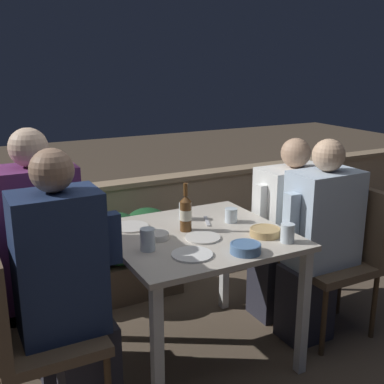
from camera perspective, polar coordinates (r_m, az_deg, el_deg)
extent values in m
plane|color=brown|center=(3.00, 0.64, -18.61)|extent=(16.00, 16.00, 0.00)
cube|color=tan|center=(4.03, -8.99, -4.17)|extent=(9.00, 0.14, 0.68)
cube|color=#9E8466|center=(3.92, -9.21, 0.82)|extent=(9.00, 0.18, 0.04)
cube|color=#BCB2A3|center=(2.66, 0.69, -5.24)|extent=(0.96, 0.91, 0.03)
cube|color=silver|center=(2.34, -4.13, -18.86)|extent=(0.05, 0.05, 0.73)
cube|color=silver|center=(2.74, 13.03, -13.73)|extent=(0.05, 0.05, 0.73)
cube|color=silver|center=(3.01, -10.47, -10.83)|extent=(0.05, 0.05, 0.73)
cube|color=silver|center=(3.33, 3.88, -7.92)|extent=(0.05, 0.05, 0.73)
cube|color=brown|center=(3.61, -8.61, -10.04)|extent=(0.87, 0.36, 0.28)
ellipsoid|color=#194723|center=(3.43, -12.62, -6.08)|extent=(0.39, 0.47, 0.37)
ellipsoid|color=#194723|center=(3.49, -8.81, -5.48)|extent=(0.39, 0.47, 0.37)
ellipsoid|color=#194723|center=(3.57, -5.16, -4.88)|extent=(0.39, 0.47, 0.37)
cube|color=brown|center=(2.39, -16.55, -16.34)|extent=(0.47, 0.47, 0.05)
cylinder|color=#47321E|center=(2.67, -21.60, -19.21)|extent=(0.03, 0.03, 0.43)
cylinder|color=#47321E|center=(2.72, -12.65, -17.73)|extent=(0.03, 0.03, 0.43)
cube|color=#282833|center=(2.53, -12.16, -19.75)|extent=(0.27, 0.23, 0.48)
cube|color=navy|center=(2.24, -15.48, -8.23)|extent=(0.38, 0.26, 0.66)
cube|color=navy|center=(2.26, -9.42, -5.38)|extent=(0.07, 0.07, 0.24)
sphere|color=#99755B|center=(2.11, -16.30, 2.47)|extent=(0.19, 0.19, 0.19)
cube|color=brown|center=(2.69, -18.79, -12.67)|extent=(0.47, 0.47, 0.05)
cylinder|color=#47321E|center=(2.67, -13.04, -18.40)|extent=(0.03, 0.03, 0.43)
cylinder|color=#47321E|center=(3.01, -15.12, -14.35)|extent=(0.03, 0.03, 0.43)
cube|color=#282833|center=(2.82, -14.87, -15.94)|extent=(0.30, 0.23, 0.48)
cube|color=#6B2D66|center=(2.55, -17.97, -4.90)|extent=(0.42, 0.26, 0.71)
cube|color=#6B2D66|center=(2.57, -12.66, -2.35)|extent=(0.07, 0.07, 0.24)
sphere|color=beige|center=(2.44, -18.84, 5.03)|extent=(0.19, 0.19, 0.19)
cube|color=brown|center=(3.13, 15.88, -8.32)|extent=(0.47, 0.47, 0.05)
cube|color=brown|center=(3.19, 18.96, -3.29)|extent=(0.06, 0.47, 0.46)
cylinder|color=#47321E|center=(2.98, 15.34, -14.68)|extent=(0.03, 0.03, 0.43)
cylinder|color=#47321E|center=(3.25, 20.76, -12.55)|extent=(0.03, 0.03, 0.43)
cylinder|color=#47321E|center=(3.25, 10.39, -11.71)|extent=(0.03, 0.03, 0.43)
cylinder|color=#47321E|center=(3.49, 15.76, -10.04)|extent=(0.03, 0.03, 0.43)
cube|color=#282833|center=(3.12, 13.25, -12.58)|extent=(0.29, 0.23, 0.48)
cube|color=silver|center=(2.98, 15.34, -3.06)|extent=(0.42, 0.26, 0.58)
cube|color=silver|center=(2.80, 11.67, -2.51)|extent=(0.07, 0.07, 0.24)
sphere|color=tan|center=(2.88, 15.88, 4.22)|extent=(0.19, 0.19, 0.19)
cube|color=brown|center=(3.37, 12.48, -6.38)|extent=(0.47, 0.47, 0.05)
cube|color=brown|center=(3.42, 15.41, -1.74)|extent=(0.06, 0.47, 0.46)
cylinder|color=#47321E|center=(3.21, 11.74, -12.18)|extent=(0.03, 0.03, 0.43)
cylinder|color=#47321E|center=(3.46, 17.07, -10.43)|extent=(0.03, 0.03, 0.43)
cylinder|color=#47321E|center=(3.49, 7.48, -9.56)|extent=(0.03, 0.03, 0.43)
cylinder|color=#47321E|center=(3.73, 12.68, -8.18)|extent=(0.03, 0.03, 0.43)
cube|color=#282833|center=(3.35, 10.00, -10.31)|extent=(0.33, 0.23, 0.48)
cube|color=white|center=(3.23, 11.82, -1.78)|extent=(0.47, 0.26, 0.54)
cube|color=white|center=(3.06, 8.26, -1.30)|extent=(0.07, 0.07, 0.24)
sphere|color=tan|center=(3.14, 12.19, 4.55)|extent=(0.19, 0.19, 0.19)
cylinder|color=brown|center=(2.67, -0.75, -2.88)|extent=(0.07, 0.07, 0.17)
cylinder|color=beige|center=(2.67, -0.75, -2.71)|extent=(0.07, 0.07, 0.06)
cone|color=brown|center=(2.64, -0.76, -0.80)|extent=(0.07, 0.07, 0.03)
cylinder|color=brown|center=(2.63, -0.76, 0.29)|extent=(0.02, 0.02, 0.07)
cylinder|color=white|center=(2.37, 0.02, -7.41)|extent=(0.21, 0.21, 0.01)
cylinder|color=silver|center=(2.76, -7.25, -4.10)|extent=(0.20, 0.20, 0.01)
cylinder|color=silver|center=(2.58, 1.28, -5.42)|extent=(0.19, 0.19, 0.01)
cylinder|color=tan|center=(2.65, 8.68, -4.71)|extent=(0.17, 0.17, 0.04)
torus|color=tan|center=(2.64, 8.69, -4.39)|extent=(0.17, 0.17, 0.01)
cylinder|color=silver|center=(2.58, -4.18, -5.19)|extent=(0.13, 0.13, 0.03)
torus|color=silver|center=(2.58, -4.18, -4.91)|extent=(0.13, 0.13, 0.01)
cylinder|color=#4C709E|center=(2.41, 6.36, -6.65)|extent=(0.15, 0.15, 0.05)
torus|color=#4C709E|center=(2.40, 6.37, -6.21)|extent=(0.15, 0.15, 0.01)
cylinder|color=silver|center=(2.87, -0.84, -2.26)|extent=(0.07, 0.07, 0.10)
cylinder|color=silver|center=(2.42, -5.28, -5.62)|extent=(0.08, 0.08, 0.11)
cylinder|color=silver|center=(2.56, 11.25, -4.80)|extent=(0.07, 0.07, 0.10)
cylinder|color=silver|center=(2.83, 4.65, -2.76)|extent=(0.07, 0.07, 0.08)
cube|color=silver|center=(2.84, 1.78, -3.47)|extent=(0.08, 0.16, 0.01)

